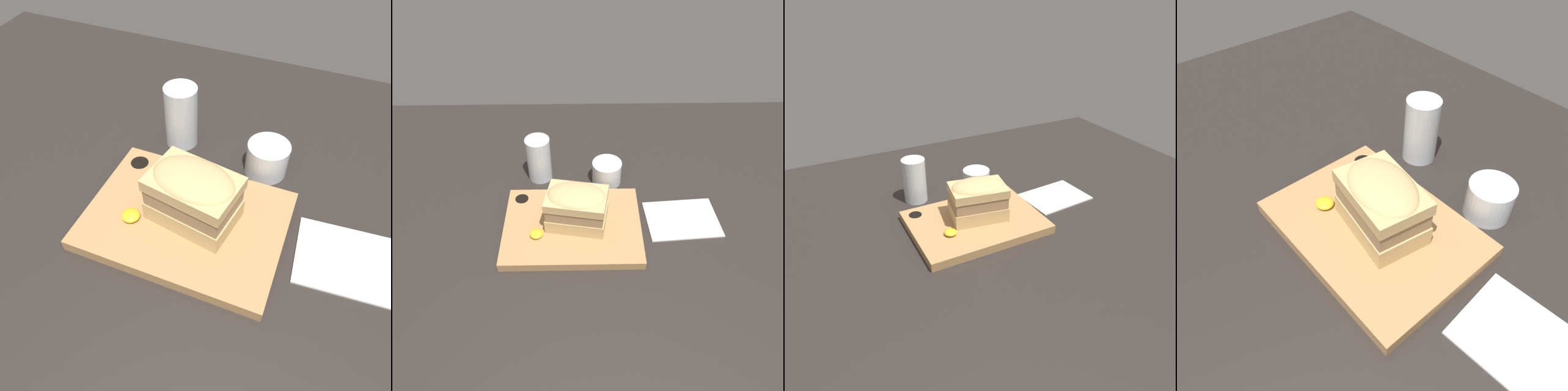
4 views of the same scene
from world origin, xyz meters
The scene contains 7 objects.
dining_table centered at (0.00, 0.00, 1.00)cm, with size 161.07×114.81×2.00cm.
serving_board centered at (-1.25, -0.54, 3.11)cm, with size 32.61×23.84×2.26cm.
sandwich centered at (-0.09, 0.37, 9.70)cm, with size 15.02×11.41×10.22cm.
mustard_dollop centered at (-9.42, -4.17, 4.82)cm, with size 3.07×3.07×1.23cm.
water_glass centered at (-10.25, 19.02, 7.44)cm, with size 6.46×6.46×12.56cm.
wine_glass centered at (7.94, 16.95, 4.83)cm, with size 7.88×7.88×6.28cm.
napkin centered at (25.98, 2.12, 2.20)cm, with size 18.47×14.08×0.40cm.
Camera 2 is at (1.52, -61.05, 72.56)cm, focal length 35.00 mm.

